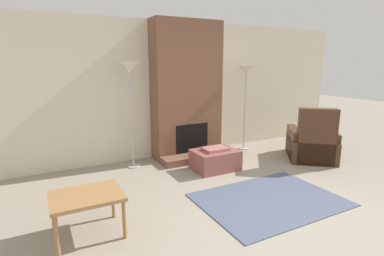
# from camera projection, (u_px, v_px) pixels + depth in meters

# --- Properties ---
(ground_plane) EXTENTS (24.00, 24.00, 0.00)m
(ground_plane) POSITION_uv_depth(u_px,v_px,m) (308.00, 227.00, 3.41)
(ground_plane) COLOR gray
(wall_back) EXTENTS (8.06, 0.06, 2.60)m
(wall_back) POSITION_uv_depth(u_px,v_px,m) (181.00, 89.00, 5.97)
(wall_back) COLOR beige
(wall_back) RESTS_ON ground_plane
(fireplace) EXTENTS (1.35, 0.79, 2.60)m
(fireplace) POSITION_uv_depth(u_px,v_px,m) (187.00, 93.00, 5.75)
(fireplace) COLOR brown
(fireplace) RESTS_ON ground_plane
(ottoman) EXTENTS (0.76, 0.56, 0.39)m
(ottoman) POSITION_uv_depth(u_px,v_px,m) (215.00, 159.00, 5.20)
(ottoman) COLOR #8C4C47
(ottoman) RESTS_ON ground_plane
(armchair) EXTENTS (1.27, 1.30, 1.04)m
(armchair) POSITION_uv_depth(u_px,v_px,m) (312.00, 144.00, 5.72)
(armchair) COLOR #422819
(armchair) RESTS_ON ground_plane
(side_table) EXTENTS (0.73, 0.58, 0.47)m
(side_table) POSITION_uv_depth(u_px,v_px,m) (87.00, 200.00, 3.17)
(side_table) COLOR #9E7042
(side_table) RESTS_ON ground_plane
(floor_lamp_left) EXTENTS (0.36, 0.36, 1.85)m
(floor_lamp_left) POSITION_uv_depth(u_px,v_px,m) (130.00, 74.00, 5.02)
(floor_lamp_left) COLOR #ADADB2
(floor_lamp_left) RESTS_ON ground_plane
(floor_lamp_right) EXTENTS (0.36, 0.36, 1.77)m
(floor_lamp_right) POSITION_uv_depth(u_px,v_px,m) (246.00, 75.00, 6.15)
(floor_lamp_right) COLOR #ADADB2
(floor_lamp_right) RESTS_ON ground_plane
(area_rug) EXTENTS (1.88, 1.37, 0.01)m
(area_rug) POSITION_uv_depth(u_px,v_px,m) (269.00, 200.00, 4.06)
(area_rug) COLOR #4C5670
(area_rug) RESTS_ON ground_plane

